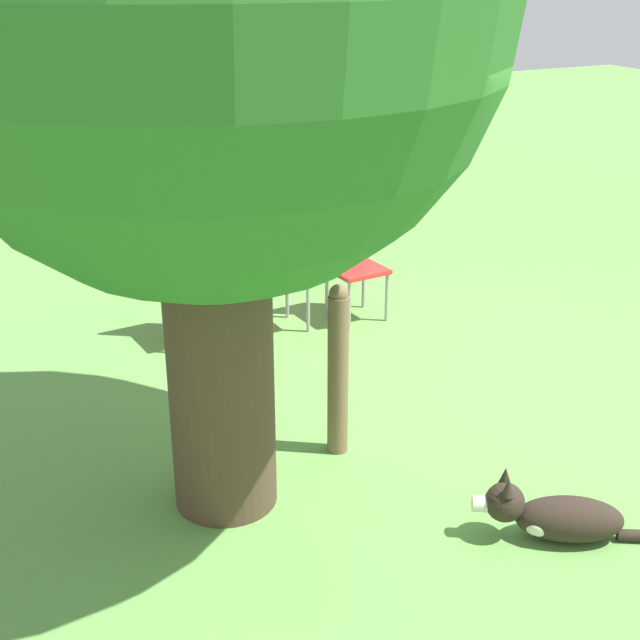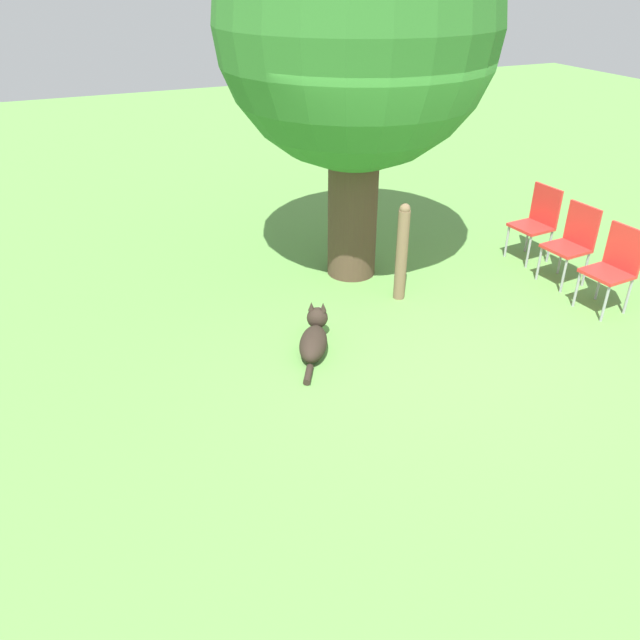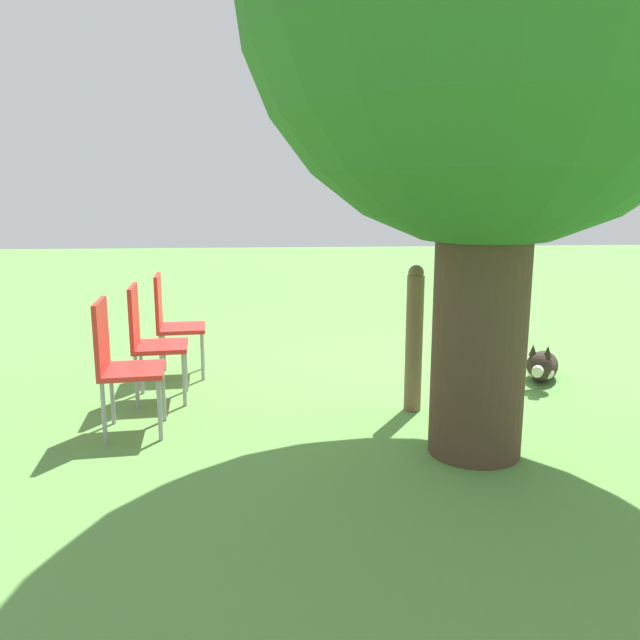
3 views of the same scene
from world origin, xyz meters
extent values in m
plane|color=#609947|center=(0.00, 0.00, 0.00)|extent=(30.00, 30.00, 0.00)
cylinder|color=#4C3828|center=(-0.01, 1.56, 0.99)|extent=(0.59, 0.59, 1.99)
sphere|color=#2D6B28|center=(-0.01, 1.56, 2.80)|extent=(2.97, 2.97, 2.97)
ellipsoid|color=#2D231C|center=(-1.16, 0.02, 0.12)|extent=(0.52, 0.64, 0.25)
ellipsoid|color=silver|center=(-1.09, 0.16, 0.11)|extent=(0.30, 0.29, 0.15)
sphere|color=#2D231C|center=(-0.99, 0.33, 0.22)|extent=(0.29, 0.29, 0.22)
cylinder|color=silver|center=(-0.93, 0.44, 0.20)|extent=(0.13, 0.13, 0.09)
cone|color=#2D231C|center=(-1.04, 0.36, 0.34)|extent=(0.07, 0.07, 0.10)
cone|color=#2D231C|center=(-0.94, 0.30, 0.34)|extent=(0.07, 0.07, 0.10)
cylinder|color=#2D231C|center=(-1.36, -0.32, 0.03)|extent=(0.19, 0.26, 0.07)
cylinder|color=brown|center=(0.20, 0.74, 0.52)|extent=(0.13, 0.13, 1.05)
sphere|color=brown|center=(0.20, 0.74, 1.07)|extent=(0.12, 0.12, 0.12)
cube|color=red|center=(2.09, -0.39, 0.44)|extent=(0.46, 0.48, 0.04)
cube|color=red|center=(2.28, -0.37, 0.70)|extent=(0.07, 0.44, 0.48)
cylinder|color=#99999E|center=(1.92, -0.60, 0.21)|extent=(0.03, 0.03, 0.43)
cylinder|color=#99999E|center=(1.89, -0.22, 0.21)|extent=(0.03, 0.03, 0.43)
cylinder|color=#99999E|center=(2.28, -0.56, 0.21)|extent=(0.03, 0.03, 0.43)
cylinder|color=#99999E|center=(2.25, -0.18, 0.21)|extent=(0.03, 0.03, 0.43)
cube|color=red|center=(2.16, 0.31, 0.44)|extent=(0.46, 0.48, 0.04)
cube|color=red|center=(2.35, 0.33, 0.70)|extent=(0.07, 0.44, 0.48)
cylinder|color=#99999E|center=(2.00, 0.11, 0.21)|extent=(0.03, 0.03, 0.43)
cylinder|color=#99999E|center=(1.96, 0.49, 0.21)|extent=(0.03, 0.03, 0.43)
cylinder|color=#99999E|center=(2.36, 0.14, 0.21)|extent=(0.03, 0.03, 0.43)
cylinder|color=#99999E|center=(2.32, 0.52, 0.21)|extent=(0.03, 0.03, 0.43)
cube|color=red|center=(2.24, 1.02, 0.44)|extent=(0.46, 0.48, 0.04)
cube|color=red|center=(2.43, 1.04, 0.70)|extent=(0.07, 0.44, 0.48)
cylinder|color=#99999E|center=(2.07, 0.81, 0.21)|extent=(0.03, 0.03, 0.43)
cylinder|color=#99999E|center=(2.04, 1.19, 0.21)|extent=(0.03, 0.03, 0.43)
cylinder|color=#99999E|center=(2.43, 0.84, 0.21)|extent=(0.03, 0.03, 0.43)
cylinder|color=#99999E|center=(2.40, 1.22, 0.21)|extent=(0.03, 0.03, 0.43)
camera|label=1|loc=(-4.20, 2.96, 2.97)|focal=50.00mm
camera|label=2|loc=(-3.14, -4.72, 3.36)|focal=35.00mm
camera|label=3|loc=(1.31, 5.26, 1.63)|focal=35.00mm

